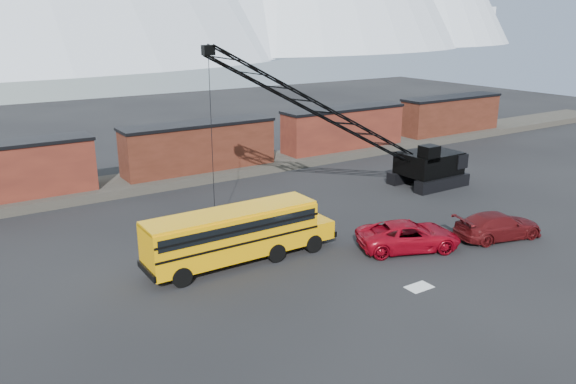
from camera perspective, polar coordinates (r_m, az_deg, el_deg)
name	(u,v)px	position (r m, az deg, el deg)	size (l,w,h in m)	color
ground	(362,263)	(32.71, 7.52, -7.14)	(160.00, 160.00, 0.00)	black
gravel_berm	(201,173)	(50.34, -8.85, 1.92)	(120.00, 5.00, 0.70)	#464139
boxcar_mid	(200,146)	(49.77, -8.97, 4.61)	(13.70, 3.10, 4.17)	#542317
boxcar_east_near	(343,128)	(57.98, 5.66, 6.49)	(13.70, 3.10, 4.17)	#461A14
boxcar_east_far	(451,114)	(68.99, 16.22, 7.59)	(13.70, 3.10, 4.17)	#542317
snow_patch	(419,287)	(30.43, 13.18, -9.38)	(1.40, 0.90, 0.02)	silver
school_bus	(238,233)	(31.96, -5.14, -4.16)	(11.65, 2.65, 3.19)	#DF9704
red_pickup	(409,236)	(34.74, 12.16, -4.36)	(2.88, 6.24, 1.73)	maroon
maroon_suv	(498,226)	(38.07, 20.57, -3.22)	(2.36, 5.80, 1.68)	#4C0D10
crawler_crane	(339,120)	(40.94, 5.24, 7.31)	(23.34, 4.20, 12.13)	black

